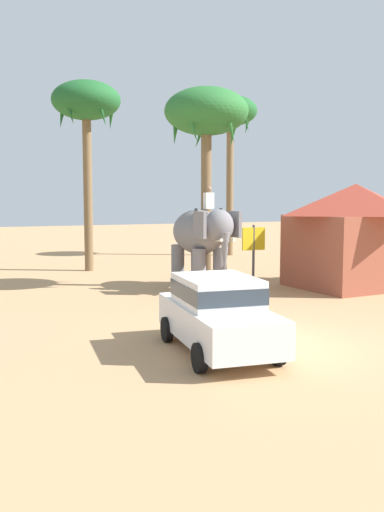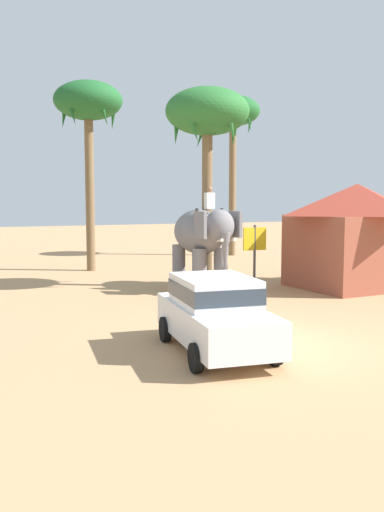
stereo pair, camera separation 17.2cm
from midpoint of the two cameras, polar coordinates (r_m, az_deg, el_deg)
The scene contains 8 objects.
ground_plane at distance 13.54m, azimuth 5.51°, elevation -8.84°, with size 120.00×120.00×0.00m, color tan.
car_sedan_foreground at distance 12.56m, azimuth 2.23°, elevation -5.63°, with size 2.25×4.28×1.70m.
elephant_with_mahout at distance 21.41m, azimuth 0.71°, elevation 2.00°, with size 1.72×3.90×3.88m.
palm_tree_behind_elephant at distance 21.90m, azimuth 1.24°, elevation 13.97°, with size 3.20×3.20×7.63m.
palm_tree_near_hut at distance 34.40m, azimuth 3.77°, elevation 13.96°, with size 3.20×3.20×9.53m.
palm_tree_left_of_road at distance 27.40m, azimuth -10.89°, elevation 14.70°, with size 3.20×3.20×8.88m.
roadside_hut at distance 22.55m, azimuth 16.01°, elevation 2.31°, with size 5.22×4.46×4.00m.
signboard_yellow at distance 22.26m, azimuth 6.06°, elevation 1.34°, with size 1.00×0.10×2.40m.
Camera 1 is at (-6.61, -11.32, 3.43)m, focal length 39.32 mm.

